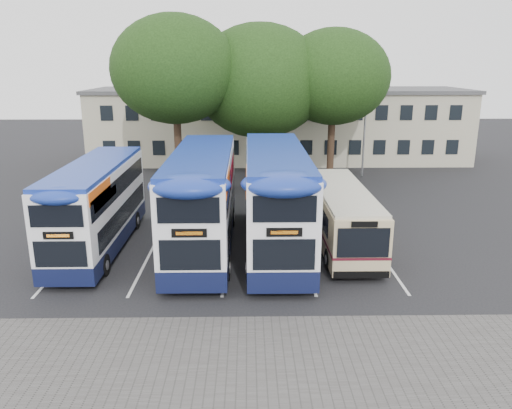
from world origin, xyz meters
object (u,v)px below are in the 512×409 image
object	(u,v)px
bus_dd_mid	(203,196)
bus_dd_right	(276,195)
tree_mid	(260,81)
lamp_post	(366,109)
bus_dd_left	(97,202)
bus_single	(341,212)
tree_left	(175,70)
tree_right	(334,77)

from	to	relation	value
bus_dd_mid	bus_dd_right	world-z (taller)	bus_dd_right
tree_mid	bus_dd_mid	xyz separation A→B (m)	(-2.92, -13.72, -4.61)
lamp_post	bus_dd_left	xyz separation A→B (m)	(-15.68, -15.21, -2.87)
lamp_post	bus_dd_right	distance (m)	17.20
bus_dd_right	bus_single	xyz separation A→B (m)	(3.15, 0.51, -1.00)
lamp_post	bus_dd_right	size ratio (longest dim) A/B	0.82
tree_left	bus_dd_right	distance (m)	13.96
lamp_post	tree_mid	xyz separation A→B (m)	(-7.91, -1.55, 2.04)
tree_mid	bus_single	size ratio (longest dim) A/B	1.20
lamp_post	tree_mid	size ratio (longest dim) A/B	0.82
lamp_post	bus_dd_left	bearing A→B (deg)	-135.86
tree_right	bus_single	world-z (taller)	tree_right
bus_single	bus_dd_left	bearing A→B (deg)	-177.72
lamp_post	bus_dd_mid	xyz separation A→B (m)	(-10.83, -15.27, -2.57)
lamp_post	tree_left	world-z (taller)	tree_left
tree_left	bus_dd_left	xyz separation A→B (m)	(-2.21, -11.36, -5.72)
tree_left	bus_dd_mid	distance (m)	12.92
bus_dd_left	bus_dd_right	world-z (taller)	bus_dd_right
lamp_post	bus_single	size ratio (longest dim) A/B	0.99
bus_dd_mid	tree_right	bearing A→B (deg)	59.28
tree_right	bus_dd_mid	size ratio (longest dim) A/B	0.98
tree_left	bus_dd_left	world-z (taller)	tree_left
bus_dd_right	bus_single	size ratio (longest dim) A/B	1.21
bus_dd_right	bus_dd_mid	bearing A→B (deg)	-179.99
lamp_post	bus_single	xyz separation A→B (m)	(-4.36, -14.76, -3.53)
tree_left	bus_single	xyz separation A→B (m)	(9.11, -10.91, -6.39)
tree_mid	bus_single	bearing A→B (deg)	-74.95
lamp_post	bus_single	bearing A→B (deg)	-106.44
tree_right	tree_mid	bearing A→B (deg)	177.97
tree_left	bus_dd_left	size ratio (longest dim) A/B	1.18
tree_right	bus_dd_left	xyz separation A→B (m)	(-12.89, -13.48, -5.19)
bus_dd_left	bus_single	xyz separation A→B (m)	(11.32, 0.45, -0.67)
tree_left	tree_mid	bearing A→B (deg)	22.53
tree_right	bus_dd_mid	xyz separation A→B (m)	(-8.05, -13.54, -4.90)
tree_right	bus_single	bearing A→B (deg)	-96.87
bus_dd_left	bus_single	distance (m)	11.35
bus_dd_left	bus_single	bearing A→B (deg)	2.28
lamp_post	tree_left	bearing A→B (deg)	-164.03
lamp_post	tree_right	distance (m)	4.02
tree_right	bus_dd_right	bearing A→B (deg)	-109.22
tree_left	bus_dd_mid	size ratio (longest dim) A/B	1.05
tree_right	lamp_post	bearing A→B (deg)	31.85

